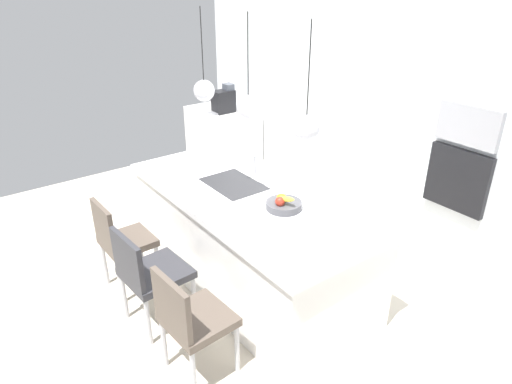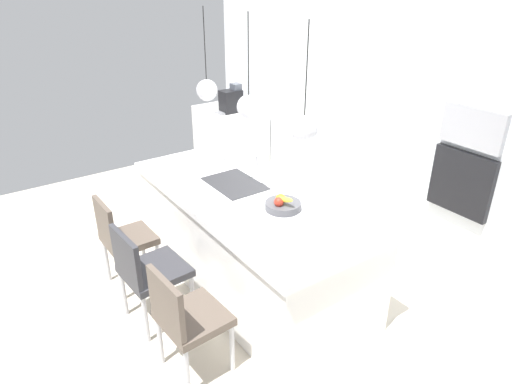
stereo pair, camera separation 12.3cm
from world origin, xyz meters
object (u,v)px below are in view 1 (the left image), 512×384
at_px(chair_near, 121,239).
at_px(chair_far, 190,318).
at_px(fruit_bowl, 283,204).
at_px(coffee_machine, 224,101).
at_px(chair_middle, 148,272).
at_px(microwave, 469,125).
at_px(oven, 458,179).

distance_m(chair_near, chair_far, 1.22).
height_order(fruit_bowl, coffee_machine, coffee_machine).
distance_m(chair_near, chair_middle, 0.56).
distance_m(coffee_machine, microwave, 3.35).
xyz_separation_m(microwave, oven, (0.00, 0.00, -0.50)).
relative_size(coffee_machine, chair_middle, 0.44).
bearing_deg(chair_middle, fruit_bowl, 67.54).
bearing_deg(chair_near, chair_middle, -0.53).
bearing_deg(chair_far, fruit_bowl, 103.42).
bearing_deg(coffee_machine, microwave, 5.14).
relative_size(oven, chair_near, 0.63).
bearing_deg(microwave, chair_far, -97.22).
bearing_deg(chair_middle, microwave, 68.93).
distance_m(microwave, oven, 0.50).
bearing_deg(chair_far, oven, 82.78).
xyz_separation_m(chair_near, chair_far, (1.22, -0.00, -0.01)).
relative_size(microwave, chair_near, 0.61).
relative_size(fruit_bowl, chair_near, 0.32).
relative_size(microwave, chair_middle, 0.62).
height_order(chair_near, chair_middle, chair_near).
distance_m(fruit_bowl, chair_near, 1.47).
height_order(oven, chair_far, oven).
distance_m(fruit_bowl, chair_far, 1.13).
relative_size(coffee_machine, microwave, 0.70).
xyz_separation_m(coffee_machine, microwave, (3.30, 0.30, 0.44)).
bearing_deg(chair_near, oven, 58.65).
height_order(fruit_bowl, microwave, microwave).
height_order(microwave, oven, microwave).
distance_m(oven, chair_near, 3.00).
relative_size(fruit_bowl, microwave, 0.53).
bearing_deg(chair_far, coffee_machine, 143.14).
height_order(chair_near, chair_far, chair_near).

